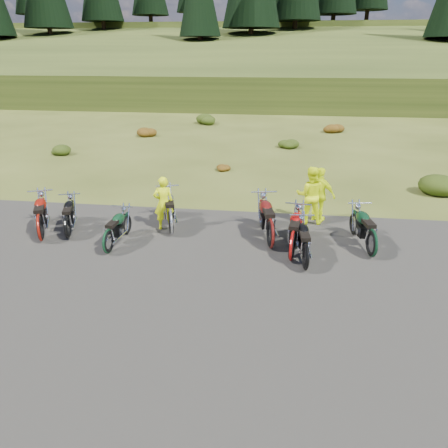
# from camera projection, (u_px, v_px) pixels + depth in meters

# --- Properties ---
(ground) EXTENTS (300.00, 300.00, 0.00)m
(ground) POSITION_uv_depth(u_px,v_px,m) (185.00, 265.00, 10.96)
(ground) COLOR #394115
(ground) RESTS_ON ground
(gravel_pad) EXTENTS (20.00, 12.00, 0.04)m
(gravel_pad) POSITION_uv_depth(u_px,v_px,m) (165.00, 308.00, 9.12)
(gravel_pad) COLOR black
(gravel_pad) RESTS_ON ground
(hill_slope) EXTENTS (300.00, 45.97, 9.37)m
(hill_slope) POSITION_uv_depth(u_px,v_px,m) (269.00, 91.00, 56.94)
(hill_slope) COLOR #283612
(hill_slope) RESTS_ON ground
(hill_plateau) EXTENTS (300.00, 90.00, 9.17)m
(hill_plateau) POSITION_uv_depth(u_px,v_px,m) (279.00, 71.00, 112.11)
(hill_plateau) COLOR #283612
(hill_plateau) RESTS_ON ground
(shrub_1) EXTENTS (1.03, 1.03, 0.61)m
(shrub_1) POSITION_uv_depth(u_px,v_px,m) (60.00, 148.00, 22.39)
(shrub_1) COLOR #23340D
(shrub_1) RESTS_ON ground
(shrub_2) EXTENTS (1.30, 1.30, 0.77)m
(shrub_2) POSITION_uv_depth(u_px,v_px,m) (146.00, 131.00, 26.87)
(shrub_2) COLOR #672A0C
(shrub_2) RESTS_ON ground
(shrub_3) EXTENTS (1.56, 1.56, 0.92)m
(shrub_3) POSITION_uv_depth(u_px,v_px,m) (207.00, 118.00, 31.34)
(shrub_3) COLOR #23340D
(shrub_3) RESTS_ON ground
(shrub_4) EXTENTS (0.77, 0.77, 0.45)m
(shrub_4) POSITION_uv_depth(u_px,v_px,m) (222.00, 166.00, 19.38)
(shrub_4) COLOR #672A0C
(shrub_4) RESTS_ON ground
(shrub_5) EXTENTS (1.03, 1.03, 0.61)m
(shrub_5) POSITION_uv_depth(u_px,v_px,m) (288.00, 142.00, 23.86)
(shrub_5) COLOR #23340D
(shrub_5) RESTS_ON ground
(shrub_6) EXTENTS (1.30, 1.30, 0.77)m
(shrub_6) POSITION_uv_depth(u_px,v_px,m) (333.00, 126.00, 28.34)
(shrub_6) COLOR #672A0C
(shrub_6) RESTS_ON ground
(shrub_7) EXTENTS (1.56, 1.56, 0.92)m
(shrub_7) POSITION_uv_depth(u_px,v_px,m) (444.00, 181.00, 16.26)
(shrub_7) COLOR #23340D
(shrub_7) RESTS_ON ground
(motorcycle_0) EXTENTS (1.22, 2.03, 1.01)m
(motorcycle_0) POSITION_uv_depth(u_px,v_px,m) (69.00, 239.00, 12.46)
(motorcycle_0) COLOR black
(motorcycle_0) RESTS_ON ground
(motorcycle_1) EXTENTS (1.57, 2.28, 1.14)m
(motorcycle_1) POSITION_uv_depth(u_px,v_px,m) (42.00, 241.00, 12.29)
(motorcycle_1) COLOR maroon
(motorcycle_1) RESTS_ON ground
(motorcycle_2) EXTENTS (0.70, 1.88, 0.97)m
(motorcycle_2) POSITION_uv_depth(u_px,v_px,m) (110.00, 253.00, 11.56)
(motorcycle_2) COLOR #0E3219
(motorcycle_2) RESTS_ON ground
(motorcycle_3) EXTENTS (1.37, 2.30, 1.14)m
(motorcycle_3) POSITION_uv_depth(u_px,v_px,m) (172.00, 235.00, 12.72)
(motorcycle_3) COLOR #B4B4B9
(motorcycle_3) RESTS_ON ground
(motorcycle_4) EXTENTS (1.23, 2.43, 1.22)m
(motorcycle_4) POSITION_uv_depth(u_px,v_px,m) (270.00, 248.00, 11.85)
(motorcycle_4) COLOR #52100D
(motorcycle_4) RESTS_ON ground
(motorcycle_5) EXTENTS (0.84, 2.04, 1.04)m
(motorcycle_5) POSITION_uv_depth(u_px,v_px,m) (305.00, 270.00, 10.69)
(motorcycle_5) COLOR black
(motorcycle_5) RESTS_ON ground
(motorcycle_6) EXTENTS (0.98, 2.26, 1.15)m
(motorcycle_6) POSITION_uv_depth(u_px,v_px,m) (291.00, 261.00, 11.17)
(motorcycle_6) COLOR maroon
(motorcycle_6) RESTS_ON ground
(motorcycle_7) EXTENTS (1.06, 2.18, 1.10)m
(motorcycle_7) POSITION_uv_depth(u_px,v_px,m) (370.00, 257.00, 11.36)
(motorcycle_7) COLOR black
(motorcycle_7) RESTS_ON ground
(person_middle) EXTENTS (0.68, 0.56, 1.61)m
(person_middle) POSITION_uv_depth(u_px,v_px,m) (164.00, 204.00, 12.82)
(person_middle) COLOR #D5E70C
(person_middle) RESTS_ON ground
(person_right_a) EXTENTS (0.89, 0.71, 1.76)m
(person_right_a) POSITION_uv_depth(u_px,v_px,m) (310.00, 196.00, 13.28)
(person_right_a) COLOR #D5E70C
(person_right_a) RESTS_ON ground
(person_right_b) EXTENTS (1.07, 0.83, 1.69)m
(person_right_b) POSITION_uv_depth(u_px,v_px,m) (320.00, 196.00, 13.43)
(person_right_b) COLOR #D5E70C
(person_right_b) RESTS_ON ground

